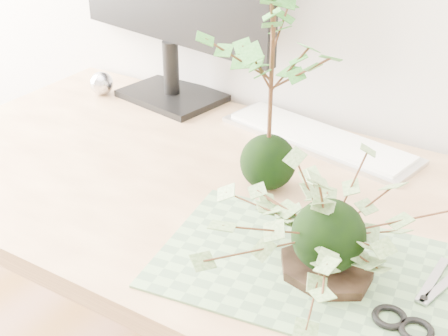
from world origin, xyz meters
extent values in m
cube|color=tan|center=(0.09, 1.23, 0.72)|extent=(1.60, 0.70, 0.04)
cube|color=tan|center=(-0.65, 1.52, 0.35)|extent=(0.06, 0.06, 0.70)
cube|color=#4F714F|center=(0.17, 1.09, 0.74)|extent=(0.48, 0.36, 0.00)
cylinder|color=black|center=(0.21, 1.09, 0.75)|extent=(0.18, 0.18, 0.01)
sphere|color=black|center=(0.21, 1.09, 0.81)|extent=(0.11, 0.11, 0.11)
sphere|color=black|center=(0.01, 1.28, 0.79)|extent=(0.10, 0.10, 0.10)
cylinder|color=#3E2313|center=(0.01, 1.28, 0.94)|extent=(0.01, 0.01, 0.25)
cube|color=silver|center=(0.01, 1.50, 0.74)|extent=(0.45, 0.21, 0.01)
cube|color=white|center=(0.01, 1.50, 0.75)|extent=(0.42, 0.18, 0.01)
cube|color=black|center=(-0.39, 1.52, 0.75)|extent=(0.26, 0.21, 0.02)
cylinder|color=black|center=(-0.39, 1.52, 0.82)|extent=(0.04, 0.04, 0.13)
sphere|color=silver|center=(-0.55, 1.45, 0.77)|extent=(0.06, 0.06, 0.06)
cube|color=#90909A|center=(0.34, 1.16, 0.75)|extent=(0.02, 0.12, 0.00)
cube|color=#90909A|center=(0.36, 1.16, 0.75)|extent=(0.04, 0.12, 0.00)
torus|color=black|center=(0.33, 1.04, 0.75)|extent=(0.05, 0.05, 0.01)
torus|color=black|center=(0.37, 1.04, 0.75)|extent=(0.05, 0.05, 0.01)
camera|label=1|loc=(0.47, 0.39, 1.33)|focal=50.00mm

